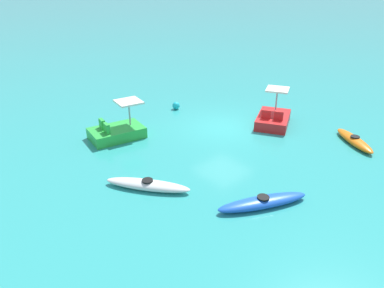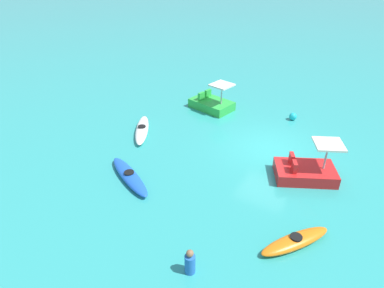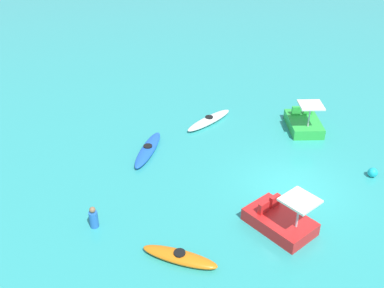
{
  "view_description": "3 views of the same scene",
  "coord_description": "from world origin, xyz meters",
  "px_view_note": "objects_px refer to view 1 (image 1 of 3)",
  "views": [
    {
      "loc": [
        12.58,
        10.92,
        7.07
      ],
      "look_at": [
        3.03,
        0.84,
        0.37
      ],
      "focal_mm": 33.85,
      "sensor_mm": 36.0,
      "label": 1
    },
    {
      "loc": [
        -4.12,
        13.74,
        8.43
      ],
      "look_at": [
        2.99,
        2.19,
        0.45
      ],
      "focal_mm": 32.03,
      "sensor_mm": 36.0,
      "label": 2
    },
    {
      "loc": [
        -13.19,
        7.25,
        10.9
      ],
      "look_at": [
        3.19,
        3.47,
        0.72
      ],
      "focal_mm": 41.5,
      "sensor_mm": 36.0,
      "label": 3
    }
  ],
  "objects_px": {
    "kayak_orange": "(354,140)",
    "pedal_boat_green": "(117,131)",
    "kayak_white": "(148,185)",
    "pedal_boat_red": "(273,118)",
    "kayak_blue": "(263,202)",
    "buoy_cyan": "(176,106)"
  },
  "relations": [
    {
      "from": "kayak_orange",
      "to": "pedal_boat_green",
      "type": "relative_size",
      "value": 0.95
    },
    {
      "from": "kayak_white",
      "to": "pedal_boat_red",
      "type": "distance_m",
      "value": 8.25
    },
    {
      "from": "kayak_white",
      "to": "pedal_boat_red",
      "type": "height_order",
      "value": "pedal_boat_red"
    },
    {
      "from": "kayak_orange",
      "to": "pedal_boat_red",
      "type": "xyz_separation_m",
      "value": [
        0.77,
        -3.84,
        0.17
      ]
    },
    {
      "from": "kayak_blue",
      "to": "pedal_boat_green",
      "type": "height_order",
      "value": "pedal_boat_green"
    },
    {
      "from": "pedal_boat_red",
      "to": "pedal_boat_green",
      "type": "xyz_separation_m",
      "value": [
        6.61,
        -4.02,
        0.0
      ]
    },
    {
      "from": "pedal_boat_green",
      "to": "buoy_cyan",
      "type": "distance_m",
      "value": 4.64
    },
    {
      "from": "pedal_boat_green",
      "to": "buoy_cyan",
      "type": "height_order",
      "value": "pedal_boat_green"
    },
    {
      "from": "pedal_boat_red",
      "to": "pedal_boat_green",
      "type": "distance_m",
      "value": 7.74
    },
    {
      "from": "kayak_white",
      "to": "buoy_cyan",
      "type": "distance_m",
      "value": 8.25
    },
    {
      "from": "kayak_blue",
      "to": "kayak_white",
      "type": "height_order",
      "value": "same"
    },
    {
      "from": "kayak_white",
      "to": "pedal_boat_red",
      "type": "bearing_deg",
      "value": -176.9
    },
    {
      "from": "kayak_blue",
      "to": "buoy_cyan",
      "type": "relative_size",
      "value": 7.59
    },
    {
      "from": "kayak_blue",
      "to": "pedal_boat_red",
      "type": "relative_size",
      "value": 1.11
    },
    {
      "from": "pedal_boat_red",
      "to": "buoy_cyan",
      "type": "height_order",
      "value": "pedal_boat_red"
    },
    {
      "from": "kayak_orange",
      "to": "pedal_boat_green",
      "type": "bearing_deg",
      "value": -46.83
    },
    {
      "from": "pedal_boat_green",
      "to": "kayak_white",
      "type": "bearing_deg",
      "value": 69.99
    },
    {
      "from": "pedal_boat_green",
      "to": "kayak_blue",
      "type": "bearing_deg",
      "value": 93.54
    },
    {
      "from": "kayak_orange",
      "to": "buoy_cyan",
      "type": "distance_m",
      "value": 9.34
    },
    {
      "from": "kayak_orange",
      "to": "pedal_boat_green",
      "type": "xyz_separation_m",
      "value": [
        7.38,
        -7.87,
        0.17
      ]
    },
    {
      "from": "kayak_blue",
      "to": "buoy_cyan",
      "type": "bearing_deg",
      "value": -114.22
    },
    {
      "from": "kayak_orange",
      "to": "pedal_boat_red",
      "type": "relative_size",
      "value": 0.9
    }
  ]
}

